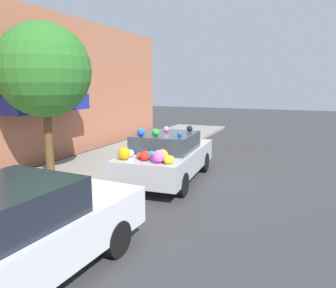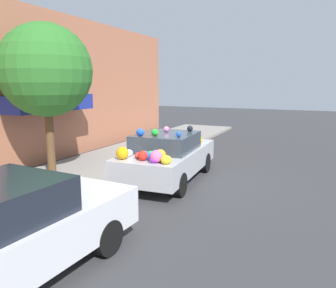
# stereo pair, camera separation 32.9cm
# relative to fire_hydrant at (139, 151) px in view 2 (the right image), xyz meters

# --- Properties ---
(ground_plane) EXTENTS (60.00, 60.00, 0.00)m
(ground_plane) POSITION_rel_fire_hydrant_xyz_m (-1.41, -1.74, -0.47)
(ground_plane) COLOR #38383A
(sidewalk_curb) EXTENTS (24.00, 3.20, 0.12)m
(sidewalk_curb) POSITION_rel_fire_hydrant_xyz_m (-1.41, 0.96, -0.41)
(sidewalk_curb) COLOR gray
(sidewalk_curb) RESTS_ON ground
(building_facade) EXTENTS (18.00, 1.20, 5.38)m
(building_facade) POSITION_rel_fire_hydrant_xyz_m (-1.41, 3.17, 2.20)
(building_facade) COLOR #B26B4C
(building_facade) RESTS_ON ground
(street_tree) EXTENTS (2.67, 2.67, 4.41)m
(street_tree) POSITION_rel_fire_hydrant_xyz_m (-2.74, 1.45, 2.72)
(street_tree) COLOR brown
(street_tree) RESTS_ON sidewalk_curb
(fire_hydrant) EXTENTS (0.20, 0.20, 0.70)m
(fire_hydrant) POSITION_rel_fire_hydrant_xyz_m (0.00, 0.00, 0.00)
(fire_hydrant) COLOR red
(fire_hydrant) RESTS_ON sidewalk_curb
(art_car) EXTENTS (4.18, 2.08, 1.62)m
(art_car) POSITION_rel_fire_hydrant_xyz_m (-1.47, -1.81, 0.29)
(art_car) COLOR #B7BABF
(art_car) RESTS_ON ground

